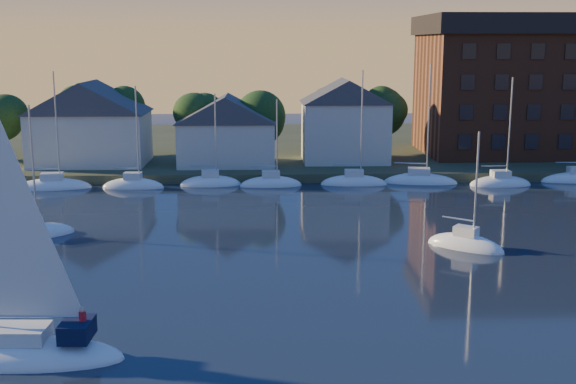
{
  "coord_description": "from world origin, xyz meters",
  "views": [
    {
      "loc": [
        -1.8,
        -26.74,
        14.86
      ],
      "look_at": [
        -0.1,
        22.0,
        4.82
      ],
      "focal_mm": 45.0,
      "sensor_mm": 36.0,
      "label": 1
    }
  ],
  "objects_px": {
    "hero_sailboat": "(22,347)",
    "drifting_sailboat_left": "(29,236)",
    "clubhouse_west": "(90,122)",
    "clubhouse_centre": "(227,129)",
    "clubhouse_east": "(345,119)",
    "drifting_sailboat_right": "(465,247)",
    "condo_block": "(543,84)"
  },
  "relations": [
    {
      "from": "drifting_sailboat_left",
      "to": "drifting_sailboat_right",
      "type": "height_order",
      "value": "drifting_sailboat_left"
    },
    {
      "from": "drifting_sailboat_left",
      "to": "drifting_sailboat_right",
      "type": "xyz_separation_m",
      "value": [
        33.36,
        -4.11,
        0.0
      ]
    },
    {
      "from": "clubhouse_west",
      "to": "clubhouse_east",
      "type": "relative_size",
      "value": 1.3
    },
    {
      "from": "drifting_sailboat_left",
      "to": "clubhouse_centre",
      "type": "bearing_deg",
      "value": 31.54
    },
    {
      "from": "clubhouse_east",
      "to": "clubhouse_west",
      "type": "bearing_deg",
      "value": -178.09
    },
    {
      "from": "clubhouse_centre",
      "to": "drifting_sailboat_left",
      "type": "bearing_deg",
      "value": -116.42
    },
    {
      "from": "hero_sailboat",
      "to": "drifting_sailboat_right",
      "type": "relative_size",
      "value": 1.58
    },
    {
      "from": "clubhouse_centre",
      "to": "drifting_sailboat_left",
      "type": "distance_m",
      "value": 32.3
    },
    {
      "from": "clubhouse_centre",
      "to": "clubhouse_east",
      "type": "bearing_deg",
      "value": 8.13
    },
    {
      "from": "clubhouse_west",
      "to": "drifting_sailboat_left",
      "type": "relative_size",
      "value": 1.2
    },
    {
      "from": "clubhouse_centre",
      "to": "drifting_sailboat_left",
      "type": "height_order",
      "value": "drifting_sailboat_left"
    },
    {
      "from": "hero_sailboat",
      "to": "condo_block",
      "type": "bearing_deg",
      "value": -126.57
    },
    {
      "from": "clubhouse_east",
      "to": "drifting_sailboat_right",
      "type": "distance_m",
      "value": 35.56
    },
    {
      "from": "drifting_sailboat_right",
      "to": "clubhouse_centre",
      "type": "bearing_deg",
      "value": 158.01
    },
    {
      "from": "clubhouse_west",
      "to": "drifting_sailboat_left",
      "type": "xyz_separation_m",
      "value": [
        1.8,
        -29.57,
        -5.84
      ]
    },
    {
      "from": "clubhouse_west",
      "to": "drifting_sailboat_right",
      "type": "bearing_deg",
      "value": -43.77
    },
    {
      "from": "clubhouse_east",
      "to": "drifting_sailboat_right",
      "type": "xyz_separation_m",
      "value": [
        5.16,
        -34.68,
        -5.9
      ]
    },
    {
      "from": "clubhouse_east",
      "to": "condo_block",
      "type": "xyz_separation_m",
      "value": [
        26.0,
        5.95,
        3.79
      ]
    },
    {
      "from": "hero_sailboat",
      "to": "drifting_sailboat_left",
      "type": "height_order",
      "value": "hero_sailboat"
    },
    {
      "from": "condo_block",
      "to": "drifting_sailboat_left",
      "type": "distance_m",
      "value": 66.07
    },
    {
      "from": "clubhouse_centre",
      "to": "drifting_sailboat_right",
      "type": "bearing_deg",
      "value": -59.62
    },
    {
      "from": "clubhouse_centre",
      "to": "clubhouse_east",
      "type": "relative_size",
      "value": 1.1
    },
    {
      "from": "clubhouse_centre",
      "to": "clubhouse_east",
      "type": "distance_m",
      "value": 14.17
    },
    {
      "from": "clubhouse_centre",
      "to": "drifting_sailboat_right",
      "type": "relative_size",
      "value": 1.17
    },
    {
      "from": "drifting_sailboat_left",
      "to": "drifting_sailboat_right",
      "type": "distance_m",
      "value": 33.61
    },
    {
      "from": "condo_block",
      "to": "hero_sailboat",
      "type": "distance_m",
      "value": 76.19
    },
    {
      "from": "clubhouse_east",
      "to": "drifting_sailboat_right",
      "type": "height_order",
      "value": "clubhouse_east"
    },
    {
      "from": "clubhouse_east",
      "to": "hero_sailboat",
      "type": "height_order",
      "value": "hero_sailboat"
    },
    {
      "from": "clubhouse_centre",
      "to": "clubhouse_east",
      "type": "xyz_separation_m",
      "value": [
        14.0,
        2.0,
        0.87
      ]
    },
    {
      "from": "clubhouse_centre",
      "to": "drifting_sailboat_right",
      "type": "distance_m",
      "value": 38.22
    },
    {
      "from": "clubhouse_east",
      "to": "drifting_sailboat_left",
      "type": "height_order",
      "value": "clubhouse_east"
    },
    {
      "from": "clubhouse_centre",
      "to": "drifting_sailboat_right",
      "type": "height_order",
      "value": "clubhouse_centre"
    }
  ]
}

